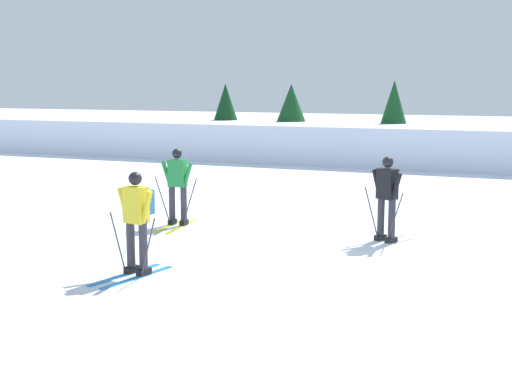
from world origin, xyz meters
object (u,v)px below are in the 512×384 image
skier_black (387,197)px  conifer_far_right (291,110)px  conifer_far_left (226,113)px  skier_yellow (137,217)px  conifer_far_centre (394,111)px  skier_green (177,184)px

skier_black → conifer_far_right: size_ratio=0.55×
skier_black → conifer_far_right: bearing=115.3°
skier_black → conifer_far_left: conifer_far_left is taller
skier_black → skier_yellow: size_ratio=1.00×
skier_black → conifer_far_centre: bearing=100.3°
skier_green → conifer_far_right: conifer_far_right is taller
skier_yellow → conifer_far_centre: (0.57, 19.09, 1.06)m
conifer_far_left → skier_black: bearing=-55.9°
conifer_far_left → conifer_far_centre: 7.50m
skier_black → skier_yellow: same height
skier_green → conifer_far_centre: (1.87, 15.25, 1.10)m
skier_yellow → conifer_far_centre: conifer_far_centre is taller
skier_yellow → skier_black: bearing=49.3°
skier_black → conifer_far_centre: conifer_far_centre is taller
conifer_far_centre → skier_yellow: bearing=-91.7°
skier_black → conifer_far_left: size_ratio=0.55×
skier_black → skier_green: size_ratio=1.00×
skier_black → skier_yellow: (-3.32, -3.86, 0.04)m
skier_yellow → conifer_far_centre: bearing=88.3°
skier_yellow → conifer_far_left: bearing=110.0°
conifer_far_left → conifer_far_right: (3.09, 0.02, 0.15)m
skier_green → conifer_far_left: size_ratio=0.55×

